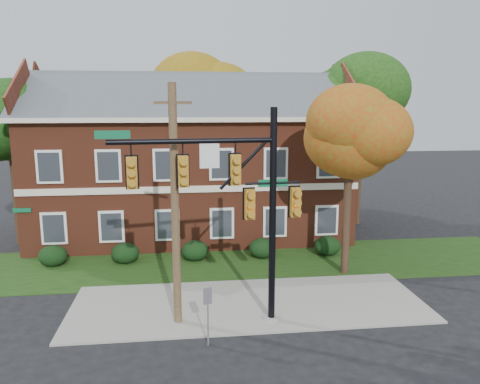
{
  "coord_description": "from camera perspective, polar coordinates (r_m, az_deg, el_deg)",
  "views": [
    {
      "loc": [
        -2.43,
        -16.38,
        7.89
      ],
      "look_at": [
        -0.11,
        3.0,
        4.23
      ],
      "focal_mm": 35.0,
      "sensor_mm": 36.0,
      "label": 1
    }
  ],
  "objects": [
    {
      "name": "tree_left_rear",
      "position": [
        28.79,
        -25.87,
        7.16
      ],
      "size": [
        5.4,
        5.1,
        8.88
      ],
      "color": "black",
      "rests_on": "ground"
    },
    {
      "name": "hedge_right",
      "position": [
        24.55,
        2.73,
        -6.85
      ],
      "size": [
        1.4,
        1.26,
        1.05
      ],
      "primitive_type": "ellipsoid",
      "color": "black",
      "rests_on": "ground"
    },
    {
      "name": "hedge_left",
      "position": [
        24.42,
        -13.82,
        -7.25
      ],
      "size": [
        1.4,
        1.26,
        1.05
      ],
      "primitive_type": "ellipsoid",
      "color": "black",
      "rests_on": "ground"
    },
    {
      "name": "traffic_signal",
      "position": [
        16.12,
        -0.77,
        -0.26
      ],
      "size": [
        6.98,
        0.92,
        7.81
      ],
      "rotation": [
        0.0,
        0.0,
        0.09
      ],
      "color": "gray",
      "rests_on": "ground"
    },
    {
      "name": "ground",
      "position": [
        18.35,
        1.51,
        -14.85
      ],
      "size": [
        120.0,
        120.0,
        0.0
      ],
      "primitive_type": "plane",
      "color": "black",
      "rests_on": "ground"
    },
    {
      "name": "utility_pole",
      "position": [
        16.48,
        -7.92,
        -1.8
      ],
      "size": [
        1.28,
        0.59,
        8.62
      ],
      "rotation": [
        0.0,
        0.0,
        -0.38
      ],
      "color": "#4F3825",
      "rests_on": "ground"
    },
    {
      "name": "hedge_far_left",
      "position": [
        25.1,
        -21.84,
        -7.23
      ],
      "size": [
        1.4,
        1.26,
        1.05
      ],
      "primitive_type": "ellipsoid",
      "color": "black",
      "rests_on": "ground"
    },
    {
      "name": "apartment_building",
      "position": [
        28.49,
        -5.94,
        4.72
      ],
      "size": [
        18.8,
        8.8,
        9.74
      ],
      "color": "maroon",
      "rests_on": "ground"
    },
    {
      "name": "tree_right_rear",
      "position": [
        31.47,
        15.37,
        10.67
      ],
      "size": [
        6.3,
        5.95,
        10.62
      ],
      "color": "black",
      "rests_on": "ground"
    },
    {
      "name": "grass_strip",
      "position": [
        23.85,
        -0.59,
        -8.65
      ],
      "size": [
        30.0,
        6.0,
        0.04
      ],
      "primitive_type": "cube",
      "color": "#193811",
      "rests_on": "ground"
    },
    {
      "name": "hedge_far_right",
      "position": [
        25.34,
        10.61,
        -6.46
      ],
      "size": [
        1.4,
        1.26,
        1.05
      ],
      "primitive_type": "ellipsoid",
      "color": "black",
      "rests_on": "ground"
    },
    {
      "name": "tree_far_rear",
      "position": [
        36.23,
        -4.1,
        12.1
      ],
      "size": [
        6.84,
        6.46,
        11.52
      ],
      "color": "black",
      "rests_on": "ground"
    },
    {
      "name": "tree_near_right",
      "position": [
        21.68,
        13.97,
        7.08
      ],
      "size": [
        4.5,
        4.25,
        8.58
      ],
      "color": "black",
      "rests_on": "ground"
    },
    {
      "name": "hedge_center",
      "position": [
        24.23,
        -5.52,
        -7.12
      ],
      "size": [
        1.4,
        1.26,
        1.05
      ],
      "primitive_type": "ellipsoid",
      "color": "black",
      "rests_on": "ground"
    },
    {
      "name": "sign_post",
      "position": [
        15.8,
        -3.95,
        -13.75
      ],
      "size": [
        0.29,
        0.12,
        2.02
      ],
      "rotation": [
        0.0,
        0.0,
        0.3
      ],
      "color": "slate",
      "rests_on": "ground"
    },
    {
      "name": "sidewalk",
      "position": [
        19.23,
        1.07,
        -13.48
      ],
      "size": [
        14.0,
        5.0,
        0.08
      ],
      "primitive_type": "cube",
      "color": "gray",
      "rests_on": "ground"
    }
  ]
}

